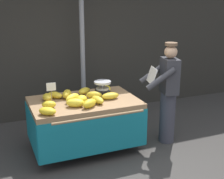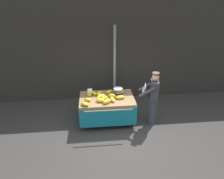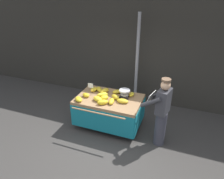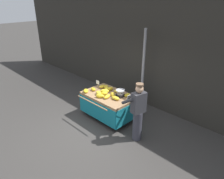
{
  "view_description": "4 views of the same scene",
  "coord_description": "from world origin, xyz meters",
  "px_view_note": "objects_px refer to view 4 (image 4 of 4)",
  "views": [
    {
      "loc": [
        -1.69,
        -3.43,
        2.43
      ],
      "look_at": [
        0.1,
        0.93,
        1.01
      ],
      "focal_mm": 50.15,
      "sensor_mm": 36.0,
      "label": 1
    },
    {
      "loc": [
        -0.71,
        -4.34,
        3.7
      ],
      "look_at": [
        -0.16,
        1.08,
        1.11
      ],
      "focal_mm": 31.77,
      "sensor_mm": 36.0,
      "label": 2
    },
    {
      "loc": [
        1.41,
        -3.31,
        3.47
      ],
      "look_at": [
        -0.19,
        0.92,
        1.18
      ],
      "focal_mm": 33.36,
      "sensor_mm": 36.0,
      "label": 3
    },
    {
      "loc": [
        3.98,
        -3.13,
        3.75
      ],
      "look_at": [
        -0.09,
        0.97,
        1.13
      ],
      "focal_mm": 33.17,
      "sensor_mm": 36.0,
      "label": 4
    }
  ],
  "objects_px": {
    "weighing_scale": "(120,93)",
    "banana_bunch_6": "(99,93)",
    "banana_bunch_9": "(113,94)",
    "banana_bunch_13": "(86,91)",
    "banana_bunch_4": "(100,96)",
    "banana_bunch_12": "(116,98)",
    "street_pole": "(143,71)",
    "banana_bunch_11": "(104,93)",
    "banana_bunch_3": "(107,97)",
    "price_sign": "(98,83)",
    "banana_cart": "(109,101)",
    "banana_bunch_5": "(118,91)",
    "banana_bunch_2": "(102,86)",
    "banana_bunch_8": "(93,89)",
    "banana_bunch_0": "(127,95)",
    "banana_bunch_10": "(106,87)",
    "banana_bunch_7": "(105,91)",
    "banana_bunch_1": "(109,89)",
    "vendor_person": "(138,112)"
  },
  "relations": [
    {
      "from": "banana_bunch_3",
      "to": "banana_bunch_7",
      "type": "relative_size",
      "value": 0.96
    },
    {
      "from": "banana_bunch_2",
      "to": "banana_bunch_11",
      "type": "relative_size",
      "value": 1.11
    },
    {
      "from": "banana_bunch_8",
      "to": "banana_bunch_13",
      "type": "bearing_deg",
      "value": -105.48
    },
    {
      "from": "street_pole",
      "to": "banana_bunch_10",
      "type": "bearing_deg",
      "value": -128.36
    },
    {
      "from": "banana_bunch_1",
      "to": "banana_bunch_13",
      "type": "bearing_deg",
      "value": -124.59
    },
    {
      "from": "banana_bunch_5",
      "to": "banana_bunch_7",
      "type": "xyz_separation_m",
      "value": [
        -0.29,
        -0.33,
        0.01
      ]
    },
    {
      "from": "banana_bunch_3",
      "to": "banana_bunch_5",
      "type": "distance_m",
      "value": 0.54
    },
    {
      "from": "banana_cart",
      "to": "banana_bunch_10",
      "type": "bearing_deg",
      "value": 145.74
    },
    {
      "from": "banana_bunch_0",
      "to": "vendor_person",
      "type": "height_order",
      "value": "vendor_person"
    },
    {
      "from": "weighing_scale",
      "to": "banana_bunch_11",
      "type": "bearing_deg",
      "value": -149.24
    },
    {
      "from": "banana_bunch_10",
      "to": "banana_cart",
      "type": "bearing_deg",
      "value": -34.26
    },
    {
      "from": "banana_bunch_6",
      "to": "banana_bunch_7",
      "type": "relative_size",
      "value": 0.9
    },
    {
      "from": "banana_bunch_2",
      "to": "weighing_scale",
      "type": "bearing_deg",
      "value": -3.86
    },
    {
      "from": "banana_cart",
      "to": "vendor_person",
      "type": "bearing_deg",
      "value": -10.32
    },
    {
      "from": "banana_bunch_9",
      "to": "banana_bunch_12",
      "type": "relative_size",
      "value": 0.86
    },
    {
      "from": "banana_bunch_0",
      "to": "banana_bunch_13",
      "type": "height_order",
      "value": "banana_bunch_13"
    },
    {
      "from": "weighing_scale",
      "to": "banana_bunch_4",
      "type": "bearing_deg",
      "value": -128.24
    },
    {
      "from": "banana_bunch_1",
      "to": "banana_bunch_2",
      "type": "height_order",
      "value": "banana_bunch_1"
    },
    {
      "from": "weighing_scale",
      "to": "banana_bunch_7",
      "type": "distance_m",
      "value": 0.58
    },
    {
      "from": "weighing_scale",
      "to": "banana_bunch_0",
      "type": "distance_m",
      "value": 0.23
    },
    {
      "from": "banana_bunch_2",
      "to": "vendor_person",
      "type": "distance_m",
      "value": 1.97
    },
    {
      "from": "weighing_scale",
      "to": "banana_bunch_5",
      "type": "bearing_deg",
      "value": 145.28
    },
    {
      "from": "banana_bunch_1",
      "to": "banana_bunch_9",
      "type": "height_order",
      "value": "banana_bunch_1"
    },
    {
      "from": "banana_bunch_0",
      "to": "banana_bunch_10",
      "type": "relative_size",
      "value": 0.78
    },
    {
      "from": "price_sign",
      "to": "banana_cart",
      "type": "bearing_deg",
      "value": 1.93
    },
    {
      "from": "street_pole",
      "to": "banana_bunch_11",
      "type": "relative_size",
      "value": 13.63
    },
    {
      "from": "banana_bunch_9",
      "to": "banana_bunch_11",
      "type": "distance_m",
      "value": 0.28
    },
    {
      "from": "banana_bunch_3",
      "to": "banana_bunch_9",
      "type": "height_order",
      "value": "banana_bunch_9"
    },
    {
      "from": "banana_bunch_3",
      "to": "banana_bunch_5",
      "type": "height_order",
      "value": "banana_bunch_3"
    },
    {
      "from": "weighing_scale",
      "to": "banana_bunch_6",
      "type": "height_order",
      "value": "weighing_scale"
    },
    {
      "from": "banana_bunch_9",
      "to": "banana_bunch_13",
      "type": "height_order",
      "value": "banana_bunch_9"
    },
    {
      "from": "street_pole",
      "to": "banana_bunch_0",
      "type": "xyz_separation_m",
      "value": [
        0.13,
        -0.94,
        -0.52
      ]
    },
    {
      "from": "banana_bunch_4",
      "to": "banana_bunch_12",
      "type": "distance_m",
      "value": 0.49
    },
    {
      "from": "banana_bunch_3",
      "to": "banana_bunch_5",
      "type": "relative_size",
      "value": 1.07
    },
    {
      "from": "banana_bunch_8",
      "to": "banana_bunch_9",
      "type": "xyz_separation_m",
      "value": [
        0.76,
        0.16,
        0.0
      ]
    },
    {
      "from": "banana_bunch_2",
      "to": "banana_bunch_8",
      "type": "distance_m",
      "value": 0.36
    },
    {
      "from": "banana_bunch_5",
      "to": "banana_bunch_6",
      "type": "relative_size",
      "value": 0.99
    },
    {
      "from": "price_sign",
      "to": "banana_bunch_5",
      "type": "relative_size",
      "value": 1.29
    },
    {
      "from": "banana_cart",
      "to": "weighing_scale",
      "type": "relative_size",
      "value": 6.06
    },
    {
      "from": "weighing_scale",
      "to": "price_sign",
      "type": "xyz_separation_m",
      "value": [
        -0.88,
        -0.16,
        0.13
      ]
    },
    {
      "from": "banana_bunch_10",
      "to": "banana_bunch_9",
      "type": "bearing_deg",
      "value": -24.73
    },
    {
      "from": "banana_cart",
      "to": "vendor_person",
      "type": "relative_size",
      "value": 0.99
    },
    {
      "from": "banana_bunch_8",
      "to": "banana_bunch_12",
      "type": "relative_size",
      "value": 0.71
    },
    {
      "from": "price_sign",
      "to": "banana_bunch_10",
      "type": "distance_m",
      "value": 0.37
    },
    {
      "from": "street_pole",
      "to": "weighing_scale",
      "type": "bearing_deg",
      "value": -90.6
    },
    {
      "from": "banana_bunch_6",
      "to": "banana_bunch_12",
      "type": "xyz_separation_m",
      "value": [
        0.61,
        0.14,
        -0.01
      ]
    },
    {
      "from": "banana_bunch_10",
      "to": "banana_bunch_0",
      "type": "bearing_deg",
      "value": 2.41
    },
    {
      "from": "banana_bunch_0",
      "to": "banana_bunch_12",
      "type": "distance_m",
      "value": 0.43
    },
    {
      "from": "banana_bunch_13",
      "to": "banana_bunch_0",
      "type": "bearing_deg",
      "value": 31.82
    },
    {
      "from": "banana_cart",
      "to": "banana_bunch_7",
      "type": "height_order",
      "value": "banana_bunch_7"
    }
  ]
}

